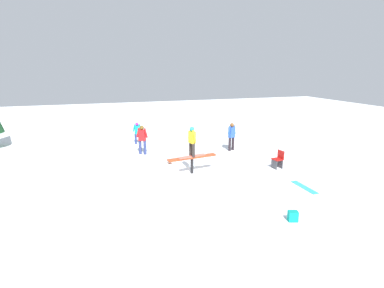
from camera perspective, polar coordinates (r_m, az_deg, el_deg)
ground_plane at (r=14.05m, az=0.00°, el=-5.56°), size 60.00×60.00×0.00m
rail_feature at (r=13.83m, az=0.00°, el=-2.91°), size 2.40×0.61×0.81m
snow_kicker_ramp at (r=13.28m, az=-7.37°, el=-5.47°), size 1.99×1.74×0.62m
main_rider_on_rail at (r=13.61m, az=0.00°, el=0.40°), size 1.41×0.71×1.40m
bystander_teal at (r=19.45m, az=-10.37°, el=2.28°), size 0.58×0.20×1.40m
bystander_blue at (r=17.73m, az=7.56°, el=1.68°), size 0.65×0.36×1.64m
bystander_red at (r=17.04m, az=-9.47°, el=1.09°), size 0.63×0.44×1.65m
loose_snowboard_cyan at (r=13.27m, az=20.58°, el=-7.71°), size 0.29×1.43×0.02m
folding_chair at (r=15.19m, az=16.08°, el=-2.94°), size 0.49×0.49×0.88m
backpack_on_snow at (r=10.39m, az=18.66°, el=-12.89°), size 0.35×0.30×0.34m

